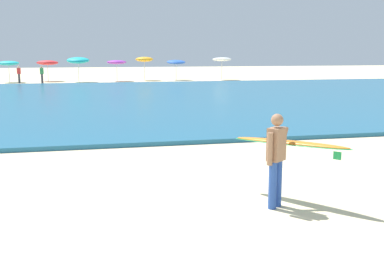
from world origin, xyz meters
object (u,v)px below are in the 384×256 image
at_px(beach_umbrella_2, 47,63).
at_px(beach_umbrella_3, 78,60).
at_px(beach_umbrella_4, 117,62).
at_px(beach_umbrella_6, 176,62).
at_px(beach_umbrella_7, 222,59).
at_px(beach_umbrella_1, 8,63).
at_px(beachgoer_near_row_mid, 19,74).
at_px(beachgoer_near_row_left, 42,74).
at_px(surfer_with_board, 282,151).
at_px(beach_umbrella_5, 144,59).

height_order(beach_umbrella_2, beach_umbrella_3, beach_umbrella_3).
bearing_deg(beach_umbrella_4, beach_umbrella_6, 7.81).
height_order(beach_umbrella_2, beach_umbrella_7, beach_umbrella_7).
bearing_deg(beach_umbrella_6, beach_umbrella_1, -178.49).
bearing_deg(beach_umbrella_3, beachgoer_near_row_mid, -177.03).
xyz_separation_m(beach_umbrella_4, beachgoer_near_row_left, (-6.88, -1.35, -1.00)).
relative_size(beach_umbrella_4, beachgoer_near_row_left, 1.30).
height_order(beach_umbrella_1, beachgoer_near_row_mid, beach_umbrella_1).
height_order(surfer_with_board, beachgoer_near_row_left, surfer_with_board).
bearing_deg(beach_umbrella_2, surfer_with_board, -78.96).
distance_m(beach_umbrella_4, beachgoer_near_row_mid, 9.04).
xyz_separation_m(beach_umbrella_3, beach_umbrella_4, (3.63, 0.49, -0.20)).
bearing_deg(beach_umbrella_1, surfer_with_board, -73.82).
height_order(surfer_with_board, beach_umbrella_4, beach_umbrella_4).
bearing_deg(beach_umbrella_7, beach_umbrella_1, 179.00).
relative_size(beach_umbrella_4, beach_umbrella_7, 0.89).
bearing_deg(surfer_with_board, beach_umbrella_4, 91.50).
relative_size(beach_umbrella_3, beachgoer_near_row_left, 1.53).
height_order(beach_umbrella_5, beachgoer_near_row_mid, beach_umbrella_5).
distance_m(surfer_with_board, beach_umbrella_7, 38.70).
distance_m(beach_umbrella_2, beachgoer_near_row_mid, 3.33).
bearing_deg(beach_umbrella_7, beach_umbrella_2, 175.55).
relative_size(beach_umbrella_1, beach_umbrella_5, 0.86).
distance_m(surfer_with_board, beach_umbrella_6, 38.57).
distance_m(surfer_with_board, beach_umbrella_3, 37.22).
bearing_deg(beachgoer_near_row_left, beach_umbrella_6, 9.55).
height_order(beach_umbrella_2, beach_umbrella_5, beach_umbrella_5).
relative_size(beach_umbrella_2, beach_umbrella_3, 0.85).
bearing_deg(beach_umbrella_1, beach_umbrella_6, 1.51).
xyz_separation_m(beach_umbrella_4, beach_umbrella_7, (10.67, 0.05, 0.24)).
bearing_deg(beach_umbrella_5, beach_umbrella_2, 177.01).
xyz_separation_m(beach_umbrella_3, beachgoer_near_row_mid, (-5.32, -0.28, -1.20)).
bearing_deg(beachgoer_near_row_mid, beach_umbrella_3, 2.97).
height_order(surfer_with_board, beach_umbrella_1, beach_umbrella_1).
bearing_deg(beach_umbrella_3, beach_umbrella_2, 147.61).
distance_m(beach_umbrella_7, beachgoer_near_row_mid, 19.67).
bearing_deg(beach_umbrella_2, beach_umbrella_4, -11.90).
relative_size(beach_umbrella_2, beach_umbrella_4, 1.00).
height_order(beach_umbrella_5, beach_umbrella_6, beach_umbrella_5).
bearing_deg(beach_umbrella_2, beach_umbrella_1, -163.86).
bearing_deg(beach_umbrella_1, beach_umbrella_3, -8.00).
relative_size(beach_umbrella_1, beach_umbrella_2, 0.98).
bearing_deg(beachgoer_near_row_left, beachgoer_near_row_mid, 164.35).
bearing_deg(beach_umbrella_5, beach_umbrella_7, -6.18).
relative_size(surfer_with_board, beach_umbrella_5, 0.88).
height_order(beachgoer_near_row_left, beachgoer_near_row_mid, same).
relative_size(surfer_with_board, beachgoer_near_row_mid, 1.31).
xyz_separation_m(beach_umbrella_5, beachgoer_near_row_left, (-9.69, -2.24, -1.25)).
bearing_deg(beachgoer_near_row_mid, beach_umbrella_1, 131.66).
height_order(beach_umbrella_6, beachgoer_near_row_mid, beach_umbrella_6).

